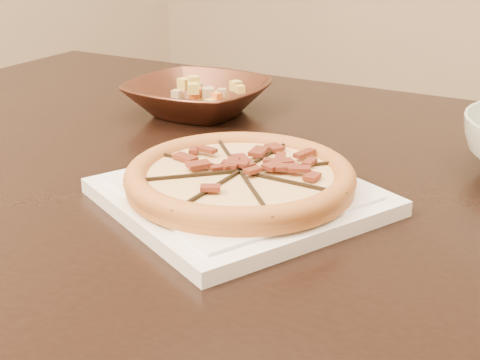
{
  "coord_description": "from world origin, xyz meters",
  "views": [
    {
      "loc": [
        0.31,
        -0.85,
        1.07
      ],
      "look_at": [
        -0.08,
        -0.25,
        0.78
      ],
      "focal_mm": 50.0,
      "sensor_mm": 36.0,
      "label": 1
    }
  ],
  "objects": [
    {
      "name": "pizza",
      "position": [
        -0.08,
        -0.25,
        0.78
      ],
      "size": [
        0.27,
        0.27,
        0.03
      ],
      "color": "#CC6D44",
      "rests_on": "plate"
    },
    {
      "name": "plate",
      "position": [
        -0.08,
        -0.25,
        0.76
      ],
      "size": [
        0.36,
        0.36,
        0.02
      ],
      "color": "white",
      "rests_on": "dining_table"
    },
    {
      "name": "bronze_bowl",
      "position": [
        -0.34,
        0.02,
        0.78
      ],
      "size": [
        0.24,
        0.24,
        0.06
      ],
      "primitive_type": "imported",
      "rotation": [
        0.0,
        0.0,
        0.07
      ],
      "color": "brown",
      "rests_on": "dining_table"
    },
    {
      "name": "mixed_dish",
      "position": [
        -0.35,
        0.02,
        0.82
      ],
      "size": [
        0.1,
        0.1,
        0.03
      ],
      "color": "tan",
      "rests_on": "bronze_bowl"
    },
    {
      "name": "dining_table",
      "position": [
        -0.16,
        -0.13,
        0.66
      ],
      "size": [
        1.55,
        1.05,
        0.75
      ],
      "color": "black",
      "rests_on": "floor"
    }
  ]
}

